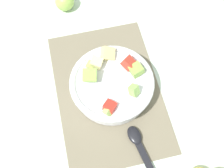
% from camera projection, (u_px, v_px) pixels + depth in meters
% --- Properties ---
extents(ground_plane, '(2.40, 2.40, 0.00)m').
position_uv_depth(ground_plane, '(108.00, 92.00, 0.89)').
color(ground_plane, silver).
extents(placemat, '(0.47, 0.31, 0.01)m').
position_uv_depth(placemat, '(108.00, 91.00, 0.89)').
color(placemat, '#756B56').
rests_on(placemat, ground_plane).
extents(salad_bowl, '(0.25, 0.25, 0.10)m').
position_uv_depth(salad_bowl, '(112.00, 85.00, 0.85)').
color(salad_bowl, white).
rests_on(salad_bowl, placemat).
extents(serving_spoon, '(0.23, 0.07, 0.01)m').
position_uv_depth(serving_spoon, '(142.00, 151.00, 0.80)').
color(serving_spoon, black).
rests_on(serving_spoon, placemat).
extents(whole_apple, '(0.07, 0.07, 0.08)m').
position_uv_depth(whole_apple, '(65.00, 1.00, 1.01)').
color(whole_apple, '#9EC656').
rests_on(whole_apple, ground_plane).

